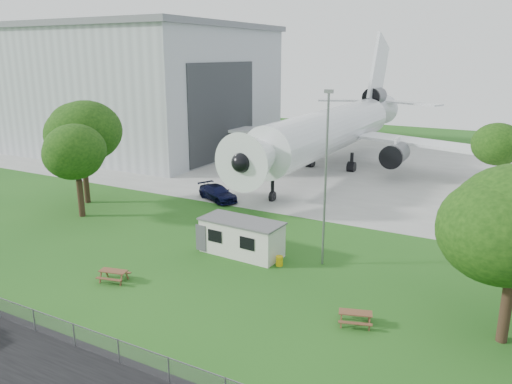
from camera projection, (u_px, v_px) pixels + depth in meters
The scene contains 15 objects.
ground at pixel (175, 273), 33.78m from camera, with size 160.00×160.00×0.00m, color #316E21.
asphalt_strip at pixel (0, 378), 22.79m from camera, with size 120.00×8.00×0.02m, color black.
concrete_apron at pixel (353, 166), 65.89m from camera, with size 120.00×46.00×0.03m, color #B7B7B2.
hangar at pixel (121, 86), 79.27m from camera, with size 43.00×31.00×18.55m.
airliner at pixel (334, 127), 63.60m from camera, with size 46.36×47.73×17.69m.
site_cabin at pixel (242, 237), 36.67m from camera, with size 6.82×3.04×2.62m.
picnic_west at pixel (114, 281), 32.55m from camera, with size 1.80×1.50×0.76m, color brown, non-canonical shape.
picnic_east at pixel (355, 325), 27.33m from camera, with size 1.80×1.50×0.76m, color brown, non-canonical shape.
fence at pixel (62, 341), 25.75m from camera, with size 58.00×0.04×1.30m, color gray.
lamp_mast at pixel (325, 182), 33.62m from camera, with size 0.16×0.16×12.00m, color slate.
tree_west_big at pixel (81, 131), 47.93m from camera, with size 7.20×7.20×10.82m.
tree_west_small at pixel (76, 153), 44.10m from camera, with size 6.22×6.22×8.98m.
tree_far_apron at pixel (502, 146), 49.19m from camera, with size 5.22×5.22×8.21m.
car_ne_hatch at pixel (478, 251), 35.78m from camera, with size 1.54×3.83×1.31m, color maroon.
car_apron_van at pixel (218, 193), 50.39m from camera, with size 2.08×5.12×1.49m, color black.
Camera 1 is at (19.75, -24.62, 14.32)m, focal length 35.00 mm.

